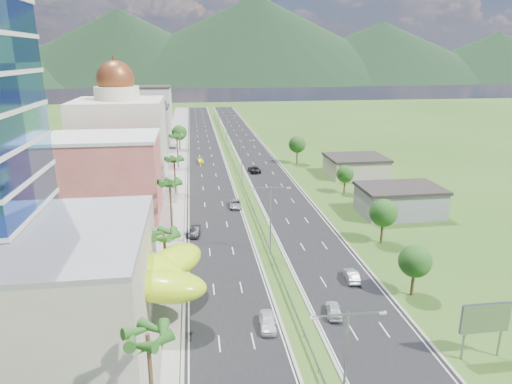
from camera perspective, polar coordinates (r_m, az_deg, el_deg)
name	(u,v)px	position (r m, az deg, el deg)	size (l,w,h in m)	color
ground	(283,285)	(63.06, 3.36, -11.49)	(500.00, 500.00, 0.00)	#2D5119
road_left	(205,152)	(147.49, -6.39, 5.01)	(11.00, 260.00, 0.04)	black
road_right	(251,151)	(148.63, -0.58, 5.20)	(11.00, 260.00, 0.04)	black
sidewalk_left	(175,153)	(147.54, -10.09, 4.87)	(7.00, 260.00, 0.12)	gray
median_guardrail	(233,162)	(130.20, -2.83, 3.79)	(0.10, 216.06, 0.76)	gray
streetlight_median_a	(346,359)	(39.04, 11.15, -19.83)	(6.04, 0.25, 11.00)	gray
streetlight_median_b	(271,213)	(69.33, 1.84, -2.68)	(6.04, 0.25, 11.00)	gray
streetlight_median_c	(242,157)	(107.51, -1.79, 4.37)	(6.04, 0.25, 11.00)	gray
streetlight_median_d	(227,128)	(151.59, -3.68, 7.98)	(6.04, 0.25, 11.00)	gray
streetlight_median_e	(218,112)	(196.08, -4.72, 9.96)	(6.04, 0.25, 11.00)	gray
mall_podium	(9,285)	(57.98, -28.51, -10.23)	(30.00, 24.00, 11.00)	#A79A89
lime_canopy	(124,274)	(56.84, -16.20, -9.86)	(18.00, 15.00, 7.40)	#B9E316
pink_shophouse	(105,178)	(90.78, -18.35, 1.66)	(20.00, 15.00, 15.00)	#C45150
domed_building	(121,137)	(112.19, -16.57, 6.60)	(20.00, 20.00, 28.70)	beige
midrise_grey	(138,134)	(137.05, -14.59, 7.07)	(16.00, 15.00, 16.00)	gray
midrise_beige	(145,127)	(158.90, -13.72, 7.86)	(16.00, 15.00, 13.00)	#A79A89
midrise_white	(150,112)	(181.28, -13.12, 9.74)	(16.00, 15.00, 18.00)	silver
billboard	(485,320)	(52.64, 26.72, -14.06)	(5.20, 0.35, 6.20)	gray
shed_near	(399,202)	(92.71, 17.49, -1.17)	(15.00, 10.00, 5.00)	gray
shed_far	(356,167)	(120.15, 12.35, 3.08)	(14.00, 12.00, 4.40)	#A79A89
palm_tree_a	(148,339)	(39.27, -13.37, -17.47)	(3.60, 3.60, 9.10)	#47301C
palm_tree_b	(164,237)	(60.96, -11.42, -5.51)	(3.60, 3.60, 8.10)	#47301C
palm_tree_c	(170,185)	(79.42, -10.74, 0.89)	(3.60, 3.60, 9.60)	#47301C
palm_tree_d	(174,161)	(101.95, -10.19, 3.88)	(3.60, 3.60, 8.60)	#47301C
palm_tree_e	(177,138)	(126.31, -9.86, 6.72)	(3.60, 3.60, 9.40)	#47301C
leafy_tree_lfar	(179,133)	(151.40, -9.57, 7.32)	(4.90, 4.90, 8.05)	#47301C
leafy_tree_ra	(415,261)	(61.75, 19.26, -8.17)	(4.20, 4.20, 6.90)	#47301C
leafy_tree_rb	(383,213)	(77.03, 15.65, -2.54)	(4.55, 4.55, 7.47)	#47301C
leafy_tree_rc	(345,174)	(103.28, 11.08, 2.19)	(3.85, 3.85, 6.33)	#47301C
leafy_tree_rd	(297,144)	(130.08, 5.18, 5.96)	(4.90, 4.90, 8.05)	#47301C
mountain_ridge	(256,83)	(510.28, 0.04, 13.42)	(860.00, 140.00, 90.00)	black
car_white_near_left	(268,322)	(53.79, 1.45, -15.90)	(1.79, 4.44, 1.51)	white
car_dark_left	(195,231)	(79.34, -7.65, -4.86)	(1.57, 4.49, 1.48)	black
car_silver_mid_left	(235,204)	(92.86, -2.60, -1.49)	(2.40, 5.21, 1.45)	#979A9E
car_yellow_far_left	(201,161)	(131.89, -6.92, 3.87)	(1.73, 4.25, 1.23)	yellow
car_white_near_right	(334,310)	(56.80, 9.69, -14.29)	(1.66, 4.14, 1.41)	silver
car_silver_right	(351,275)	(65.05, 11.83, -10.15)	(1.52, 4.37, 1.44)	#ADAFB5
car_dark_far_right	(254,169)	(120.72, -0.21, 2.87)	(2.63, 5.70, 1.59)	black
motorcycle	(191,333)	(52.72, -8.10, -17.01)	(0.58, 1.92, 1.23)	black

